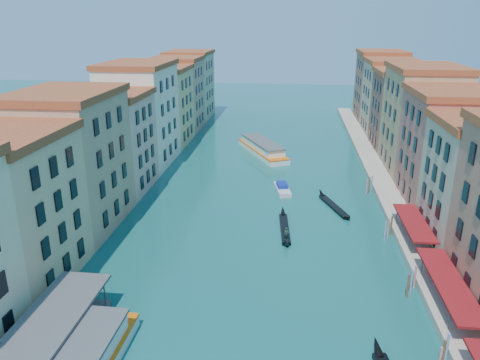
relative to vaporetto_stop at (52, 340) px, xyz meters
name	(u,v)px	position (x,y,z in m)	size (l,w,h in m)	color
left_bank_palazzos	(130,125)	(-10.00, 52.68, 8.27)	(12.80, 128.40, 21.00)	beige
right_bank_palazzos	(429,131)	(46.00, 53.00, 8.31)	(12.80, 128.40, 21.00)	#AE5540
quay	(379,178)	(38.00, 53.00, -0.94)	(4.00, 140.00, 1.00)	#AEA08C
restaurant_awnings	(451,286)	(38.19, 11.00, 1.55)	(3.20, 44.55, 3.12)	maroon
vaporetto_stop	(52,340)	(0.00, 0.00, 0.00)	(5.40, 16.40, 3.65)	#535355
mooring_poles_right	(406,270)	(35.10, 16.80, -0.14)	(1.44, 54.24, 3.20)	brown
mooring_poles_left	(26,339)	(-2.50, 0.00, -0.14)	(0.24, 8.24, 3.20)	brown
vaporetto_far	(262,148)	(14.74, 68.94, -0.10)	(12.87, 20.05, 2.99)	white
gondola_fore	(285,227)	(20.67, 28.86, -1.00)	(1.95, 12.98, 2.59)	black
gondola_far	(333,205)	(28.36, 38.53, -1.08)	(5.18, 12.06, 1.77)	black
motorboat_mid	(282,188)	(19.89, 45.05, -0.90)	(3.44, 7.03, 1.40)	silver
motorboat_far	(273,149)	(16.98, 71.77, -0.92)	(4.18, 6.70, 1.33)	silver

